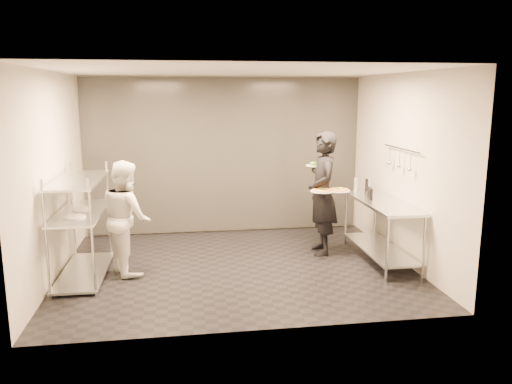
{
  "coord_description": "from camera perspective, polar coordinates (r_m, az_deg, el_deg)",
  "views": [
    {
      "loc": [
        -0.77,
        -6.9,
        2.49
      ],
      "look_at": [
        0.29,
        0.07,
        1.1
      ],
      "focal_mm": 35.0,
      "sensor_mm": 36.0,
      "label": 1
    }
  ],
  "objects": [
    {
      "name": "pass_rack",
      "position": [
        7.24,
        -19.36,
        -3.24
      ],
      "size": [
        0.6,
        1.6,
        1.5
      ],
      "color": "#AEB1B5",
      "rests_on": "ground"
    },
    {
      "name": "pos_monitor",
      "position": [
        7.78,
        12.91,
        -0.15
      ],
      "size": [
        0.1,
        0.24,
        0.17
      ],
      "primitive_type": "cube",
      "rotation": [
        0.0,
        0.0,
        -0.23
      ],
      "color": "black",
      "rests_on": "prep_counter"
    },
    {
      "name": "room_shell",
      "position": [
        8.19,
        -3.14,
        3.49
      ],
      "size": [
        5.0,
        4.0,
        2.8
      ],
      "color": "black",
      "rests_on": "ground"
    },
    {
      "name": "bottle_dark",
      "position": [
        8.39,
        12.57,
        0.83
      ],
      "size": [
        0.06,
        0.06,
        0.21
      ],
      "primitive_type": "cylinder",
      "color": "black",
      "rests_on": "prep_counter"
    },
    {
      "name": "chef",
      "position": [
        7.21,
        -14.59,
        -2.8
      ],
      "size": [
        0.87,
        0.95,
        1.59
      ],
      "primitive_type": "imported",
      "rotation": [
        0.0,
        0.0,
        1.99
      ],
      "color": "silver",
      "rests_on": "ground"
    },
    {
      "name": "utensil_rail",
      "position": [
        7.66,
        16.16,
        3.64
      ],
      "size": [
        0.07,
        1.2,
        0.31
      ],
      "color": "#AEB1B5",
      "rests_on": "room_shell"
    },
    {
      "name": "waiter",
      "position": [
        7.85,
        7.61,
        -0.16
      ],
      "size": [
        0.49,
        0.72,
        1.92
      ],
      "primitive_type": "imported",
      "rotation": [
        0.0,
        0.0,
        -1.62
      ],
      "color": "black",
      "rests_on": "ground"
    },
    {
      "name": "prep_counter",
      "position": [
        7.73,
        14.12,
        -3.14
      ],
      "size": [
        0.6,
        1.8,
        0.92
      ],
      "color": "#AEB1B5",
      "rests_on": "ground"
    },
    {
      "name": "pizza_plate_near",
      "position": [
        7.6,
        7.55,
        0.16
      ],
      "size": [
        0.34,
        0.34,
        0.05
      ],
      "color": "white",
      "rests_on": "waiter"
    },
    {
      "name": "pizza_plate_far",
      "position": [
        7.72,
        9.43,
        0.24
      ],
      "size": [
        0.34,
        0.34,
        0.05
      ],
      "color": "white",
      "rests_on": "waiter"
    },
    {
      "name": "bottle_clear",
      "position": [
        8.4,
        12.7,
        0.86
      ],
      "size": [
        0.06,
        0.06,
        0.22
      ],
      "primitive_type": "cylinder",
      "color": "#8F9C8F",
      "rests_on": "prep_counter"
    },
    {
      "name": "salad_plate",
      "position": [
        8.08,
        6.58,
        3.17
      ],
      "size": [
        0.25,
        0.25,
        0.07
      ],
      "color": "white",
      "rests_on": "waiter"
    },
    {
      "name": "bottle_green",
      "position": [
        8.33,
        11.33,
        0.85
      ],
      "size": [
        0.06,
        0.06,
        0.22
      ],
      "primitive_type": "cylinder",
      "color": "#8F9C8F",
      "rests_on": "prep_counter"
    }
  ]
}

